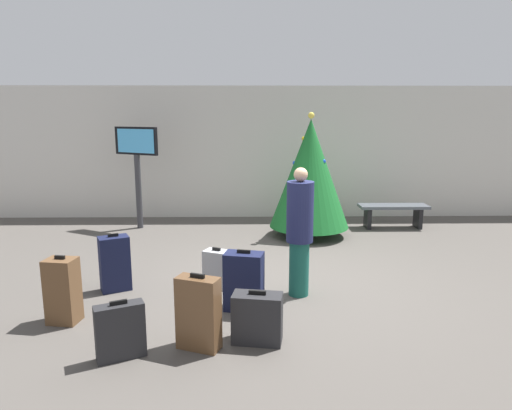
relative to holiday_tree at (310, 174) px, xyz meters
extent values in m
plane|color=#514C47|center=(-0.63, -2.60, -1.21)|extent=(16.00, 16.00, 0.00)
cube|color=beige|center=(-0.63, 1.79, 0.25)|extent=(16.00, 0.20, 2.91)
cylinder|color=#4C3319|center=(0.00, 0.00, -1.11)|extent=(0.12, 0.12, 0.20)
cone|color=#196628|center=(0.00, 0.00, 0.00)|extent=(1.50, 1.50, 2.03)
sphere|color=#F2D84C|center=(0.00, 0.00, 1.08)|extent=(0.12, 0.12, 0.12)
sphere|color=blue|center=(0.23, -0.14, 0.24)|extent=(0.08, 0.08, 0.08)
sphere|color=blue|center=(-0.28, 0.06, 0.19)|extent=(0.08, 0.08, 0.08)
sphere|color=yellow|center=(-0.13, 0.02, 0.65)|extent=(0.08, 0.08, 0.08)
sphere|color=red|center=(0.23, 0.12, 0.29)|extent=(0.08, 0.08, 0.08)
cylinder|color=#333338|center=(-3.39, 0.71, -0.46)|extent=(0.12, 0.12, 1.51)
cube|color=black|center=(-3.39, 0.71, 0.57)|extent=(0.94, 0.55, 0.55)
cube|color=#4CB2F2|center=(-3.39, 0.66, 0.57)|extent=(0.82, 0.44, 0.47)
cube|color=#4C5159|center=(1.82, 0.62, -0.76)|extent=(1.39, 0.44, 0.06)
cube|color=black|center=(1.30, 0.62, -1.00)|extent=(0.08, 0.35, 0.42)
cube|color=black|center=(2.34, 0.62, -1.00)|extent=(0.08, 0.35, 0.42)
cylinder|color=#19594C|center=(-0.51, -2.92, -0.85)|extent=(0.26, 0.26, 0.72)
cylinder|color=#1E234C|center=(-0.51, -2.92, -0.11)|extent=(0.48, 0.48, 0.77)
sphere|color=tan|center=(-0.51, -2.92, 0.37)|extent=(0.18, 0.18, 0.18)
cube|color=brown|center=(-1.66, -4.29, -0.84)|extent=(0.47, 0.34, 0.75)
cube|color=black|center=(-1.66, -4.29, -0.44)|extent=(0.15, 0.08, 0.04)
cube|color=brown|center=(-3.25, -3.67, -0.84)|extent=(0.36, 0.31, 0.74)
cube|color=black|center=(-3.25, -3.67, -0.45)|extent=(0.12, 0.05, 0.04)
cube|color=#9EA0A5|center=(-1.59, -2.64, -0.95)|extent=(0.39, 0.33, 0.52)
cube|color=black|center=(-1.59, -2.64, -0.67)|extent=(0.12, 0.07, 0.04)
cube|color=#232326|center=(-1.08, -4.17, -0.95)|extent=(0.54, 0.34, 0.52)
cube|color=black|center=(-1.08, -4.17, -0.67)|extent=(0.18, 0.06, 0.04)
cube|color=#232326|center=(-2.40, -4.47, -0.94)|extent=(0.49, 0.34, 0.55)
cube|color=black|center=(-2.40, -4.47, -0.64)|extent=(0.16, 0.09, 0.04)
cube|color=#141938|center=(-1.22, -3.37, -0.86)|extent=(0.50, 0.36, 0.71)
cube|color=black|center=(-1.22, -3.37, -0.49)|extent=(0.16, 0.06, 0.04)
cube|color=#141938|center=(-2.94, -2.71, -0.84)|extent=(0.45, 0.39, 0.74)
cube|color=black|center=(-2.94, -2.71, -0.46)|extent=(0.13, 0.08, 0.04)
camera|label=1|loc=(-1.17, -8.58, 1.12)|focal=32.33mm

